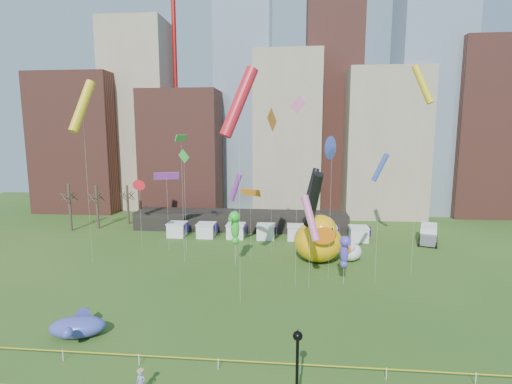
# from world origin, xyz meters

# --- Properties ---
(ground) EXTENTS (160.00, 160.00, 0.00)m
(ground) POSITION_xyz_m (0.00, 0.00, 0.00)
(ground) COLOR #26531A
(ground) RESTS_ON ground
(skyline) EXTENTS (101.00, 23.00, 68.00)m
(skyline) POSITION_xyz_m (2.25, 61.06, 21.44)
(skyline) COLOR brown
(skyline) RESTS_ON ground
(crane_left) EXTENTS (23.00, 1.00, 76.00)m
(crane_left) POSITION_xyz_m (-21.11, 64.00, 46.90)
(crane_left) COLOR red
(crane_left) RESTS_ON ground
(pavilion) EXTENTS (38.00, 6.00, 3.20)m
(pavilion) POSITION_xyz_m (-4.00, 42.00, 1.60)
(pavilion) COLOR black
(pavilion) RESTS_ON ground
(vendor_tents) EXTENTS (33.24, 2.80, 2.40)m
(vendor_tents) POSITION_xyz_m (1.02, 36.00, 1.11)
(vendor_tents) COLOR white
(vendor_tents) RESTS_ON ground
(bare_trees) EXTENTS (8.44, 6.44, 8.50)m
(bare_trees) POSITION_xyz_m (-30.17, 40.54, 4.01)
(bare_trees) COLOR #382B21
(bare_trees) RESTS_ON ground
(caution_tape) EXTENTS (50.00, 0.06, 0.90)m
(caution_tape) POSITION_xyz_m (0.00, 0.00, 0.68)
(caution_tape) COLOR white
(caution_tape) RESTS_ON ground
(big_duck) EXTENTS (7.11, 9.16, 6.85)m
(big_duck) POSITION_xyz_m (8.84, 25.11, 3.14)
(big_duck) COLOR #FFB30D
(big_duck) RESTS_ON ground
(small_duck) EXTENTS (4.17, 4.56, 3.18)m
(small_duck) POSITION_xyz_m (13.15, 25.84, 1.46)
(small_duck) COLOR white
(small_duck) RESTS_ON ground
(seahorse_green) EXTENTS (1.91, 2.14, 7.23)m
(seahorse_green) POSITION_xyz_m (-2.13, 22.79, 5.41)
(seahorse_green) COLOR silver
(seahorse_green) RESTS_ON ground
(seahorse_purple) EXTENTS (1.59, 1.79, 5.75)m
(seahorse_purple) POSITION_xyz_m (11.23, 17.26, 4.20)
(seahorse_purple) COLOR silver
(seahorse_purple) RESTS_ON ground
(whale_inflatable) EXTENTS (5.07, 5.95, 2.04)m
(whale_inflatable) POSITION_xyz_m (-12.83, 3.61, 0.94)
(whale_inflatable) COLOR #563591
(whale_inflatable) RESTS_ON ground
(lamppost) EXTENTS (0.59, 0.59, 5.68)m
(lamppost) POSITION_xyz_m (5.67, -4.13, 3.47)
(lamppost) COLOR black
(lamppost) RESTS_ON footpath
(box_truck) EXTENTS (4.29, 6.76, 2.70)m
(box_truck) POSITION_xyz_m (26.93, 36.20, 1.39)
(box_truck) COLOR white
(box_truck) RESTS_ON ground
(woman) EXTENTS (0.64, 0.44, 1.69)m
(woman) POSITION_xyz_m (-4.54, -3.20, 0.86)
(woman) COLOR silver
(woman) RESTS_ON footpath
(kite_0) EXTENTS (1.49, 0.67, 10.73)m
(kite_0) POSITION_xyz_m (-16.30, 26.44, 9.94)
(kite_0) COLOR silver
(kite_0) RESTS_ON ground
(kite_1) EXTENTS (2.44, 2.84, 10.52)m
(kite_1) POSITION_xyz_m (7.23, 15.87, 8.03)
(kite_1) COLOR silver
(kite_1) RESTS_ON ground
(kite_2) EXTENTS (2.51, 4.44, 12.74)m
(kite_2) POSITION_xyz_m (7.81, 21.21, 9.11)
(kite_2) COLOR silver
(kite_2) RESTS_ON ground
(kite_3) EXTENTS (1.79, 0.81, 15.01)m
(kite_3) POSITION_xyz_m (-9.98, 27.26, 13.61)
(kite_3) COLOR silver
(kite_3) RESTS_ON ground
(kite_4) EXTENTS (2.86, 4.07, 23.98)m
(kite_4) POSITION_xyz_m (-21.37, 21.78, 20.58)
(kite_4) COLOR silver
(kite_4) RESTS_ON ground
(kite_5) EXTENTS (1.41, 2.61, 16.92)m
(kite_5) POSITION_xyz_m (9.66, 18.89, 15.56)
(kite_5) COLOR silver
(kite_5) RESTS_ON ground
(kite_6) EXTENTS (1.21, 3.19, 20.80)m
(kite_6) POSITION_xyz_m (2.27, 29.02, 18.84)
(kite_6) COLOR silver
(kite_6) RESTS_ON ground
(kite_7) EXTENTS (3.53, 1.87, 11.64)m
(kite_7) POSITION_xyz_m (-12.99, 28.49, 11.06)
(kite_7) COLOR silver
(kite_7) RESTS_ON ground
(kite_8) EXTENTS (3.97, 3.23, 23.52)m
(kite_8) POSITION_xyz_m (0.08, 11.37, 20.10)
(kite_8) COLOR silver
(kite_8) RESTS_ON ground
(kite_9) EXTENTS (1.69, 1.07, 21.17)m
(kite_9) POSITION_xyz_m (5.72, 15.99, 19.35)
(kite_9) COLOR silver
(kite_9) RESTS_ON ground
(kite_10) EXTENTS (2.36, 2.91, 12.78)m
(kite_10) POSITION_xyz_m (7.71, 24.18, 10.27)
(kite_10) COLOR silver
(kite_10) RESTS_ON ground
(kite_11) EXTENTS (0.91, 2.77, 17.03)m
(kite_11) POSITION_xyz_m (-9.08, 23.08, 16.49)
(kite_11) COLOR silver
(kite_11) RESTS_ON ground
(kite_12) EXTENTS (2.63, 2.18, 24.98)m
(kite_12) POSITION_xyz_m (19.86, 21.11, 22.68)
(kite_12) COLOR silver
(kite_12) RESTS_ON ground
(kite_13) EXTENTS (1.85, 1.60, 15.11)m
(kite_13) POSITION_xyz_m (14.82, 17.65, 13.46)
(kite_13) COLOR silver
(kite_13) RESTS_ON ground
(kite_14) EXTENTS (2.87, 1.90, 9.87)m
(kite_14) POSITION_xyz_m (-0.29, 24.90, 9.37)
(kite_14) COLOR silver
(kite_14) RESTS_ON ground
(kite_15) EXTENTS (2.25, 2.10, 11.94)m
(kite_15) POSITION_xyz_m (-2.45, 25.90, 9.91)
(kite_15) COLOR silver
(kite_15) RESTS_ON ground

